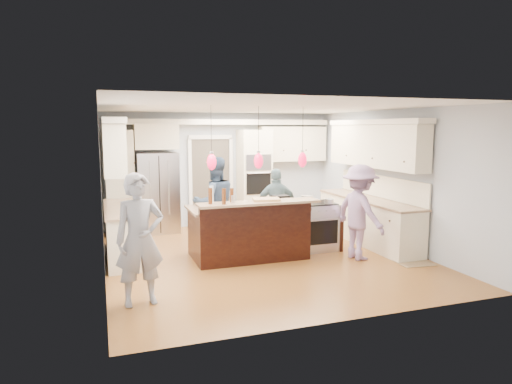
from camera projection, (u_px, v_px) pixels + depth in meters
ground_plane at (262, 256)px, 8.39m from camera, size 6.00×6.00×0.00m
room_shell at (262, 158)px, 8.14m from camera, size 5.54×6.04×2.72m
refrigerator at (158, 193)px, 10.24m from camera, size 0.90×0.70×1.80m
oven_column at (254, 178)px, 10.97m from camera, size 0.72×0.69×2.30m
back_upper_cabinets at (192, 157)px, 10.50m from camera, size 5.30×0.61×2.54m
right_counter_run at (370, 192)px, 9.31m from camera, size 0.64×3.10×2.51m
left_cabinets at (120, 200)px, 8.21m from camera, size 0.64×2.30×2.51m
kitchen_island at (248, 231)px, 8.31m from camera, size 2.10×1.46×1.12m
island_range at (316, 226)px, 8.84m from camera, size 0.82×0.71×0.92m
pendant_lights at (259, 161)px, 7.58m from camera, size 1.75×0.15×1.03m
person_bar_end at (140, 240)px, 6.00m from camera, size 0.69×0.50×1.77m
person_far_left at (215, 203)px, 8.84m from camera, size 0.92×0.74×1.79m
person_far_right at (277, 206)px, 9.28m from camera, size 0.95×0.52×1.53m
person_range_side at (360, 212)px, 8.13m from camera, size 0.82×1.20×1.70m
floor_rug at (408, 260)px, 8.16m from camera, size 0.71×0.96×0.01m
water_bottle at (211, 195)px, 7.42m from camera, size 0.07×0.07×0.29m
beer_bottle_a at (210, 196)px, 7.38m from camera, size 0.07×0.07×0.26m
beer_bottle_b at (224, 196)px, 7.34m from camera, size 0.07×0.07×0.26m
beer_bottle_c at (232, 195)px, 7.55m from camera, size 0.07×0.07×0.24m
drink_can at (233, 199)px, 7.54m from camera, size 0.07×0.07×0.12m
cutting_board at (266, 199)px, 7.77m from camera, size 0.51×0.41×0.03m
pot_large at (307, 199)px, 8.82m from camera, size 0.21×0.21×0.12m
pot_small at (329, 201)px, 8.65m from camera, size 0.18×0.18×0.09m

